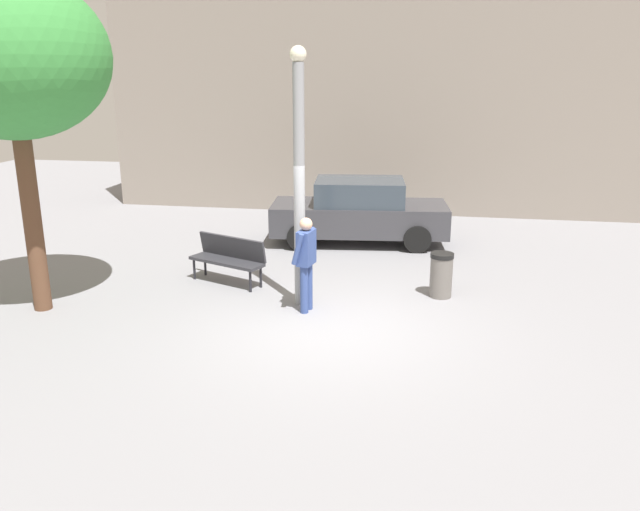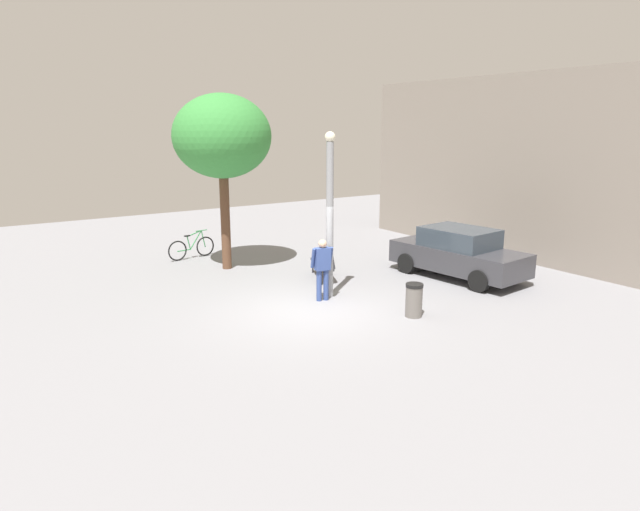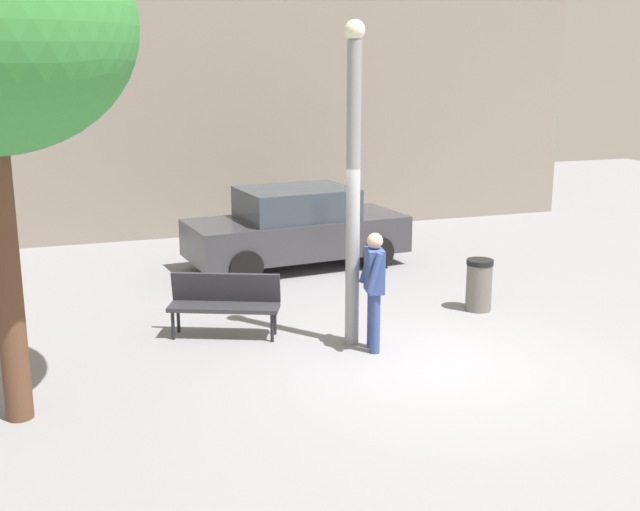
{
  "view_description": "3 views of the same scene",
  "coord_description": "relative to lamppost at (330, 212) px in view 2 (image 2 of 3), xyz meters",
  "views": [
    {
      "loc": [
        1.49,
        -9.53,
        4.04
      ],
      "look_at": [
        -0.23,
        0.36,
        1.13
      ],
      "focal_mm": 35.75,
      "sensor_mm": 36.0,
      "label": 1
    },
    {
      "loc": [
        11.33,
        -7.23,
        4.6
      ],
      "look_at": [
        -0.89,
        0.88,
        1.15
      ],
      "focal_mm": 31.18,
      "sensor_mm": 36.0,
      "label": 2
    },
    {
      "loc": [
        -4.64,
        -8.91,
        3.92
      ],
      "look_at": [
        -1.46,
        0.33,
        1.52
      ],
      "focal_mm": 44.68,
      "sensor_mm": 36.0,
      "label": 3
    }
  ],
  "objects": [
    {
      "name": "ground_plane",
      "position": [
        0.72,
        -1.09,
        -2.36
      ],
      "size": [
        36.0,
        36.0,
        0.0
      ],
      "primitive_type": "plane",
      "color": "gray"
    },
    {
      "name": "building_facade",
      "position": [
        0.72,
        8.81,
        0.79
      ],
      "size": [
        16.08,
        2.0,
        6.31
      ],
      "primitive_type": "cube",
      "color": "gray",
      "rests_on": "ground_plane"
    },
    {
      "name": "lamppost",
      "position": [
        0.0,
        0.0,
        0.0
      ],
      "size": [
        0.28,
        0.28,
        4.45
      ],
      "color": "gray",
      "rests_on": "ground_plane"
    },
    {
      "name": "person_by_lamppost",
      "position": [
        0.18,
        -0.35,
        -1.4
      ],
      "size": [
        0.37,
        0.62,
        1.67
      ],
      "color": "#334784",
      "rests_on": "ground_plane"
    },
    {
      "name": "park_bench",
      "position": [
        -1.62,
        0.93,
        -1.82
      ],
      "size": [
        1.66,
        1.06,
        0.92
      ],
      "color": "#2D2D33",
      "rests_on": "ground_plane"
    },
    {
      "name": "plaza_tree",
      "position": [
        -4.42,
        -1.06,
        1.88
      ],
      "size": [
        3.09,
        3.09,
        5.58
      ],
      "color": "brown",
      "rests_on": "ground_plane"
    },
    {
      "name": "bicycle_green",
      "position": [
        -6.41,
        -1.5,
        -1.98
      ],
      "size": [
        0.32,
        1.8,
        0.97
      ],
      "color": "black",
      "rests_on": "ground_plane"
    },
    {
      "name": "parked_car_charcoal",
      "position": [
        0.56,
        4.42,
        -1.59
      ],
      "size": [
        4.36,
        2.16,
        1.55
      ],
      "color": "#38383D",
      "rests_on": "ground_plane"
    },
    {
      "name": "trash_bin",
      "position": [
        2.5,
        0.79,
        -1.94
      ],
      "size": [
        0.43,
        0.43,
        0.84
      ],
      "color": "#66605B",
      "rests_on": "ground_plane"
    }
  ]
}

